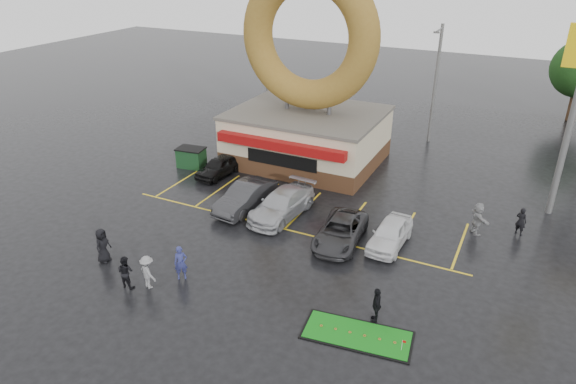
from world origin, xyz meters
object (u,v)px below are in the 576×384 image
at_px(streetlight_mid, 435,82).
at_px(streetlight_left, 266,67).
at_px(car_black, 219,166).
at_px(dumpster, 191,158).
at_px(person_blue, 181,263).
at_px(car_grey, 340,231).
at_px(car_silver, 282,204).
at_px(person_cameraman, 376,305).
at_px(car_dgrey, 246,197).
at_px(car_white, 390,234).
at_px(donut_shop, 308,101).
at_px(putting_green, 357,335).

bearing_deg(streetlight_mid, streetlight_left, -175.91).
xyz_separation_m(car_black, dumpster, (-2.59, 0.40, -0.00)).
relative_size(streetlight_left, person_blue, 5.33).
distance_m(car_grey, dumpster, 13.93).
relative_size(streetlight_mid, person_blue, 5.33).
bearing_deg(dumpster, car_silver, -29.38).
height_order(streetlight_left, person_cameraman, streetlight_left).
xyz_separation_m(streetlight_mid, car_dgrey, (-7.14, -16.34, -4.01)).
xyz_separation_m(streetlight_left, car_white, (15.65, -15.56, -4.11)).
bearing_deg(person_cameraman, dumpster, -136.25).
xyz_separation_m(donut_shop, car_white, (8.65, -8.62, -3.79)).
height_order(car_dgrey, dumpster, car_dgrey).
relative_size(car_white, putting_green, 0.86).
bearing_deg(person_blue, putting_green, -40.05).
height_order(car_silver, car_grey, car_silver).
bearing_deg(car_dgrey, dumpster, 155.87).
height_order(streetlight_mid, person_blue, streetlight_mid).
height_order(car_grey, dumpster, dumpster).
xyz_separation_m(car_grey, person_blue, (-5.47, -6.34, 0.20)).
xyz_separation_m(car_black, person_cameraman, (14.04, -9.71, 0.14)).
height_order(dumpster, putting_green, dumpster).
distance_m(person_blue, dumpster, 13.55).
relative_size(person_blue, person_cameraman, 1.06).
bearing_deg(putting_green, car_dgrey, 141.91).
bearing_deg(car_white, streetlight_mid, 97.79).
distance_m(donut_shop, dumpster, 9.05).
relative_size(car_dgrey, putting_green, 1.02).
bearing_deg(dumpster, car_dgrey, -36.94).
bearing_deg(car_dgrey, person_blue, -77.49).
bearing_deg(streetlight_mid, dumpster, -137.80).
height_order(car_silver, person_cameraman, person_cameraman).
height_order(car_white, dumpster, car_white).
height_order(streetlight_left, car_grey, streetlight_left).
height_order(person_blue, dumpster, person_blue).
xyz_separation_m(streetlight_mid, dumpster, (-13.81, -12.52, -4.13)).
relative_size(donut_shop, car_grey, 2.92).
distance_m(car_dgrey, dumpster, 7.69).
xyz_separation_m(donut_shop, putting_green, (9.46, -15.91, -4.43)).
bearing_deg(car_black, donut_shop, 56.72).
bearing_deg(streetlight_mid, car_dgrey, -113.60).
bearing_deg(putting_green, person_blue, 179.35).
distance_m(streetlight_mid, car_dgrey, 18.27).
xyz_separation_m(person_blue, person_cameraman, (9.06, 1.13, -0.05)).
relative_size(streetlight_mid, dumpster, 5.00).
relative_size(car_white, dumpster, 2.20).
height_order(donut_shop, car_black, donut_shop).
relative_size(car_grey, person_blue, 2.74).
height_order(car_silver, person_blue, person_blue).
bearing_deg(car_dgrey, car_white, 4.14).
distance_m(donut_shop, car_silver, 9.30).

